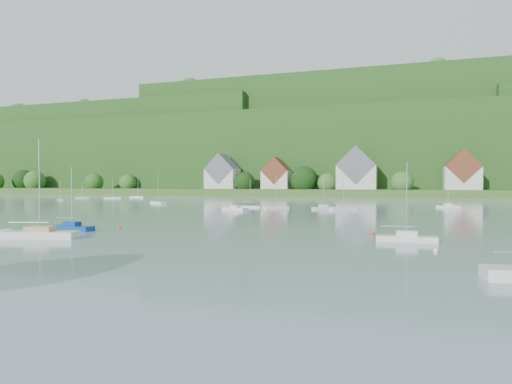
# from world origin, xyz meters

# --- Properties ---
(far_shore_strip) EXTENTS (600.00, 60.00, 3.00)m
(far_shore_strip) POSITION_xyz_m (0.00, 200.00, 1.50)
(far_shore_strip) COLOR #2D4F1D
(far_shore_strip) RESTS_ON ground
(forested_ridge) EXTENTS (620.00, 181.22, 69.89)m
(forested_ridge) POSITION_xyz_m (0.39, 268.57, 22.89)
(forested_ridge) COLOR #133A12
(forested_ridge) RESTS_ON ground
(village_building_0) EXTENTS (14.00, 10.40, 16.00)m
(village_building_0) POSITION_xyz_m (-55.00, 187.00, 9.51)
(village_building_0) COLOR beige
(village_building_0) RESTS_ON far_shore_strip
(village_building_1) EXTENTS (12.00, 9.36, 14.00)m
(village_building_1) POSITION_xyz_m (-30.00, 189.00, 8.75)
(village_building_1) COLOR beige
(village_building_1) RESTS_ON far_shore_strip
(village_building_2) EXTENTS (16.00, 11.44, 18.00)m
(village_building_2) POSITION_xyz_m (5.00, 188.00, 10.27)
(village_building_2) COLOR beige
(village_building_2) RESTS_ON far_shore_strip
(village_building_3) EXTENTS (13.00, 10.40, 15.50)m
(village_building_3) POSITION_xyz_m (45.00, 186.00, 9.43)
(village_building_3) COLOR beige
(village_building_3) RESTS_ON far_shore_strip
(near_sailboat_1) EXTENTS (5.69, 1.93, 7.56)m
(near_sailboat_1) POSITION_xyz_m (-14.98, 41.42, 0.42)
(near_sailboat_1) COLOR navy
(near_sailboat_1) RESTS_ON ground
(near_sailboat_2) EXTENTS (7.75, 3.99, 10.07)m
(near_sailboat_2) POSITION_xyz_m (-12.57, 33.91, 0.50)
(near_sailboat_2) COLOR silver
(near_sailboat_2) RESTS_ON ground
(near_sailboat_3) EXTENTS (5.68, 1.77, 7.60)m
(near_sailboat_3) POSITION_xyz_m (22.86, 42.81, 0.42)
(near_sailboat_3) COLOR silver
(near_sailboat_3) RESTS_ON ground
(mooring_buoy_1) EXTENTS (0.38, 0.38, 0.38)m
(mooring_buoy_1) POSITION_xyz_m (25.06, 36.81, 0.00)
(mooring_buoy_1) COLOR white
(mooring_buoy_1) RESTS_ON ground
(mooring_buoy_2) EXTENTS (0.49, 0.49, 0.49)m
(mooring_buoy_2) POSITION_xyz_m (19.37, 47.82, 0.00)
(mooring_buoy_2) COLOR #DD4713
(mooring_buoy_2) RESTS_ON ground
(mooring_buoy_3) EXTENTS (0.41, 0.41, 0.41)m
(mooring_buoy_3) POSITION_xyz_m (-10.80, 44.87, 0.00)
(mooring_buoy_3) COLOR #DD4713
(mooring_buoy_3) RESTS_ON ground
(far_sailboat_cluster) EXTENTS (192.39, 65.45, 8.53)m
(far_sailboat_cluster) POSITION_xyz_m (7.76, 115.09, 0.37)
(far_sailboat_cluster) COLOR silver
(far_sailboat_cluster) RESTS_ON ground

